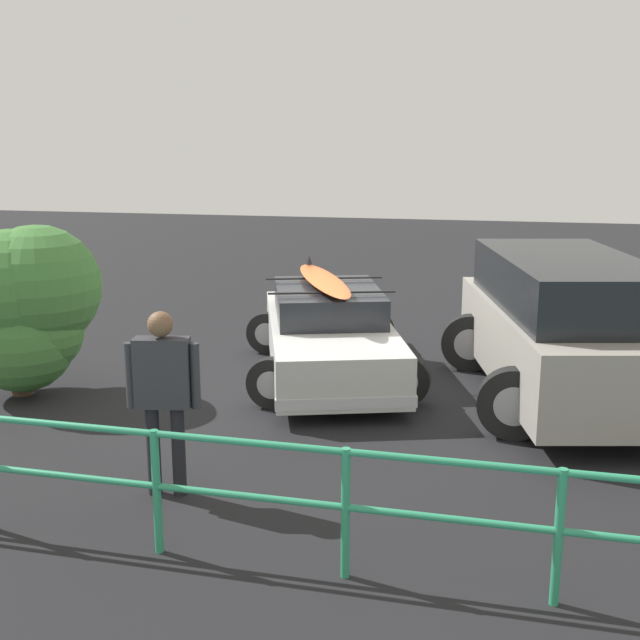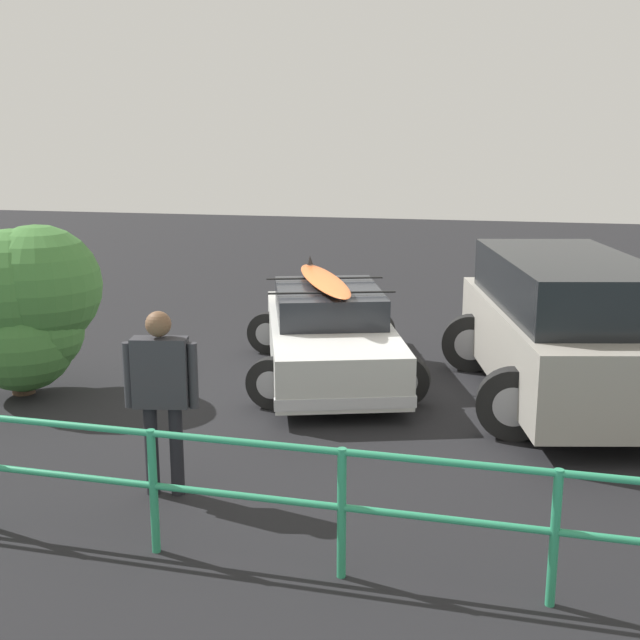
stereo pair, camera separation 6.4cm
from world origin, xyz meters
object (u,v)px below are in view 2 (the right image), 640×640
at_px(person_bystander, 161,386).
at_px(bush_near_left, 26,306).
at_px(sedan_car, 329,334).
at_px(suv_car, 563,327).

bearing_deg(person_bystander, bush_near_left, -40.05).
distance_m(sedan_car, bush_near_left, 4.05).
height_order(suv_car, person_bystander, suv_car).
distance_m(suv_car, person_bystander, 5.33).
bearing_deg(bush_near_left, person_bystander, 139.95).
bearing_deg(bush_near_left, suv_car, -169.64).
bearing_deg(suv_car, bush_near_left, 10.36).
xyz_separation_m(sedan_car, suv_car, (-3.12, 0.43, 0.36)).
xyz_separation_m(suv_car, person_bystander, (3.85, 3.69, 0.10)).
height_order(sedan_car, person_bystander, person_bystander).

